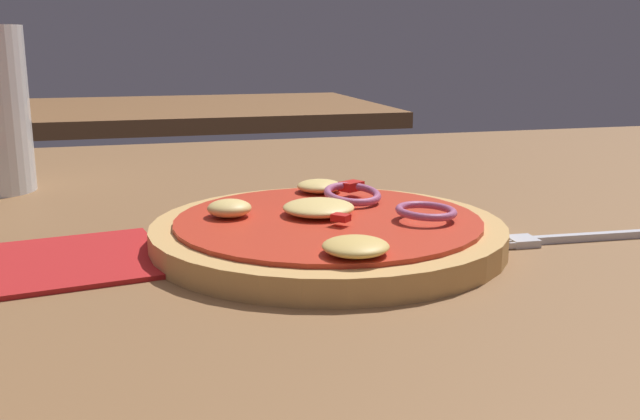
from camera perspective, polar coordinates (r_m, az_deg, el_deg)
dining_table at (r=0.53m, az=3.72°, el=-2.97°), size 1.34×0.97×0.03m
pizza at (r=0.48m, az=0.63°, el=-1.64°), size 0.23×0.23×0.03m
fork at (r=0.52m, az=19.58°, el=-2.07°), size 0.18×0.02×0.01m
napkin at (r=0.47m, az=-19.82°, el=-3.86°), size 0.14×0.13×0.00m
background_table at (r=1.55m, az=-12.31°, el=7.47°), size 0.89×0.54×0.03m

